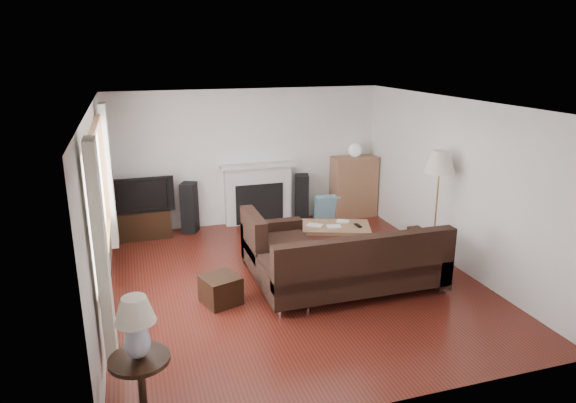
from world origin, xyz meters
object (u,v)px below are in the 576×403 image
object	(u,v)px
tv_stand	(142,224)
sectional_sofa	(354,262)
side_table	(142,390)
coffee_table	(331,239)
bookshelf	(354,187)
floor_lamp	(436,209)

from	to	relation	value
tv_stand	sectional_sofa	distance (m)	4.03
side_table	coffee_table	bearing A→B (deg)	46.06
coffee_table	bookshelf	bearing A→B (deg)	75.26
coffee_table	tv_stand	bearing A→B (deg)	169.49
tv_stand	coffee_table	distance (m)	3.33
floor_lamp	side_table	distance (m)	4.97
sectional_sofa	floor_lamp	bearing A→B (deg)	18.36
tv_stand	side_table	distance (m)	4.83
tv_stand	sectional_sofa	xyz separation A→B (m)	(2.64, -3.04, 0.19)
side_table	tv_stand	bearing A→B (deg)	88.00
tv_stand	bookshelf	distance (m)	4.03
coffee_table	side_table	size ratio (longest dim) A/B	1.84
sectional_sofa	side_table	distance (m)	3.33
sectional_sofa	tv_stand	bearing A→B (deg)	131.01
bookshelf	sectional_sofa	bearing A→B (deg)	-114.23
bookshelf	floor_lamp	distance (m)	2.56
bookshelf	coffee_table	xyz separation A→B (m)	(-1.13, -1.67, -0.36)
tv_stand	coffee_table	size ratio (longest dim) A/B	0.81
floor_lamp	sectional_sofa	bearing A→B (deg)	-161.64
tv_stand	side_table	xyz separation A→B (m)	(-0.17, -4.83, 0.08)
sectional_sofa	side_table	world-z (taller)	sectional_sofa
bookshelf	sectional_sofa	distance (m)	3.35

